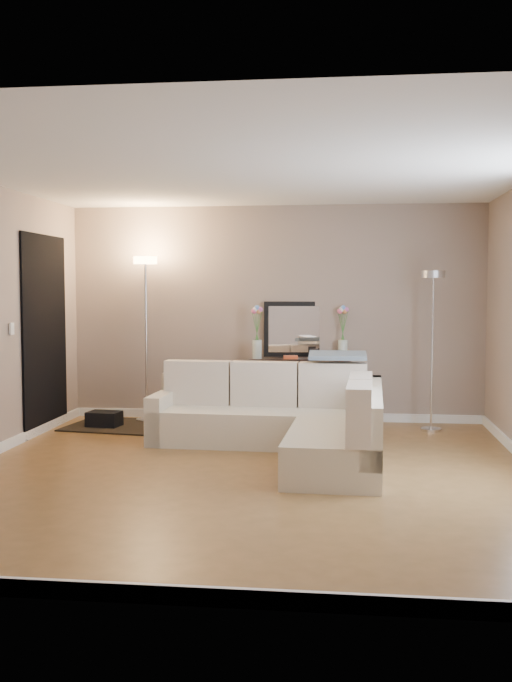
# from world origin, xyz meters

# --- Properties ---
(floor) EXTENTS (5.00, 5.50, 0.01)m
(floor) POSITION_xyz_m (0.00, 0.00, -0.01)
(floor) COLOR brown
(floor) RESTS_ON ground
(ceiling) EXTENTS (5.00, 5.50, 0.01)m
(ceiling) POSITION_xyz_m (0.00, 0.00, 2.60)
(ceiling) COLOR white
(ceiling) RESTS_ON ground
(wall_back) EXTENTS (5.00, 0.02, 2.60)m
(wall_back) POSITION_xyz_m (0.00, 2.76, 1.30)
(wall_back) COLOR gray
(wall_back) RESTS_ON ground
(wall_front) EXTENTS (5.00, 0.02, 2.60)m
(wall_front) POSITION_xyz_m (0.00, -2.76, 1.30)
(wall_front) COLOR gray
(wall_front) RESTS_ON ground
(baseboard_back) EXTENTS (5.00, 0.03, 0.10)m
(baseboard_back) POSITION_xyz_m (0.00, 2.73, 0.05)
(baseboard_back) COLOR white
(baseboard_back) RESTS_ON ground
(baseboard_front) EXTENTS (5.00, 0.03, 0.10)m
(baseboard_front) POSITION_xyz_m (0.00, -2.73, 0.05)
(baseboard_front) COLOR white
(baseboard_front) RESTS_ON ground
(doorway) EXTENTS (0.02, 1.20, 2.20)m
(doorway) POSITION_xyz_m (-2.48, 1.70, 1.10)
(doorway) COLOR black
(doorway) RESTS_ON ground
(switch_plate) EXTENTS (0.02, 0.08, 0.12)m
(switch_plate) POSITION_xyz_m (-2.48, 0.85, 1.20)
(switch_plate) COLOR white
(switch_plate) RESTS_ON ground
(sectional_sofa) EXTENTS (2.39, 2.35, 0.83)m
(sectional_sofa) POSITION_xyz_m (0.34, 0.94, 0.31)
(sectional_sofa) COLOR beige
(sectional_sofa) RESTS_ON floor
(throw_blanket) EXTENTS (0.60, 0.35, 0.08)m
(throw_blanket) POSITION_xyz_m (0.77, 1.52, 0.91)
(throw_blanket) COLOR slate
(throw_blanket) RESTS_ON sectional_sofa
(console_table) EXTENTS (1.24, 0.46, 0.74)m
(console_table) POSITION_xyz_m (0.24, 2.58, 0.42)
(console_table) COLOR black
(console_table) RESTS_ON floor
(leaning_mirror) EXTENTS (0.85, 0.14, 0.67)m
(leaning_mirror) POSITION_xyz_m (0.30, 2.74, 1.11)
(leaning_mirror) COLOR black
(leaning_mirror) RESTS_ON console_table
(table_decor) EXTENTS (0.52, 0.13, 0.12)m
(table_decor) POSITION_xyz_m (0.32, 2.56, 0.80)
(table_decor) COLOR #EE572A
(table_decor) RESTS_ON console_table
(flower_vase_left) EXTENTS (0.14, 0.12, 0.64)m
(flower_vase_left) POSITION_xyz_m (-0.19, 2.53, 1.04)
(flower_vase_left) COLOR silver
(flower_vase_left) RESTS_ON console_table
(flower_vase_right) EXTENTS (0.14, 0.12, 0.64)m
(flower_vase_right) POSITION_xyz_m (0.82, 2.65, 1.04)
(flower_vase_right) COLOR silver
(flower_vase_right) RESTS_ON console_table
(floor_lamp_lit) EXTENTS (0.32, 0.32, 1.98)m
(floor_lamp_lit) POSITION_xyz_m (-1.52, 2.43, 1.40)
(floor_lamp_lit) COLOR silver
(floor_lamp_lit) RESTS_ON floor
(floor_lamp_unlit) EXTENTS (0.32, 0.32, 1.80)m
(floor_lamp_unlit) POSITION_xyz_m (1.82, 2.22, 1.27)
(floor_lamp_unlit) COLOR silver
(floor_lamp_unlit) RESTS_ON floor
(charcoal_rug) EXTENTS (1.41, 1.14, 0.02)m
(charcoal_rug) POSITION_xyz_m (-1.68, 2.07, 0.01)
(charcoal_rug) COLOR black
(charcoal_rug) RESTS_ON floor
(black_bag) EXTENTS (0.40, 0.31, 0.24)m
(black_bag) POSITION_xyz_m (-1.91, 1.99, 0.07)
(black_bag) COLOR black
(black_bag) RESTS_ON charcoal_rug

